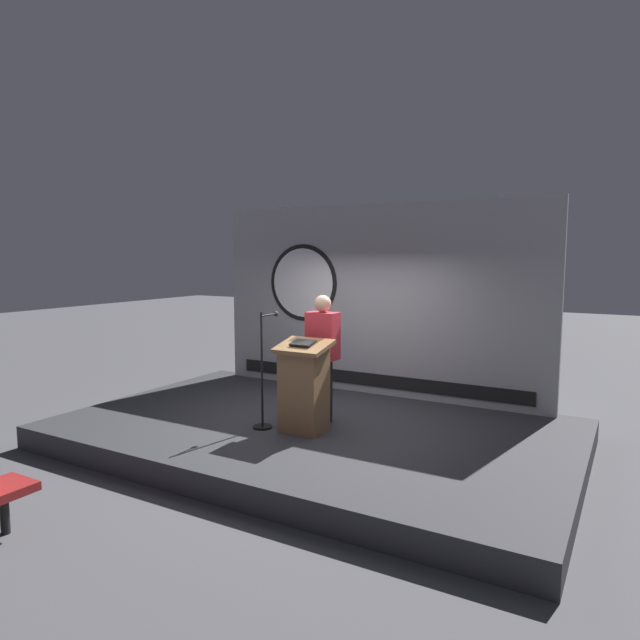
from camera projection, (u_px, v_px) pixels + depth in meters
ground_plane at (314, 445)px, 7.26m from camera, size 40.00×40.00×0.00m
stage_platform at (314, 434)px, 7.24m from camera, size 6.40×4.00×0.30m
banner_display at (372, 300)px, 8.67m from camera, size 5.41×0.12×2.94m
podium at (304, 387)px, 6.84m from camera, size 0.64×0.50×1.14m
speaker_person at (323, 357)px, 7.22m from camera, size 0.40×0.26×1.65m
microphone_stand at (264, 388)px, 7.00m from camera, size 0.24×0.48×1.46m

